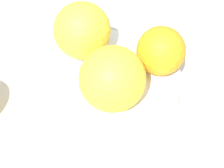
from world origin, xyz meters
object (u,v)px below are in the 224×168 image
Objects in this scene: fruit_bowl at (112,87)px; orange_in_bowl_2 at (110,79)px; orange_in_bowl_0 at (160,51)px; orange_in_bowl_1 at (82,31)px.

orange_in_bowl_2 is (4.53, -0.20, 6.87)cm from fruit_bowl.
orange_in_bowl_2 reaches higher than orange_in_bowl_0.
orange_in_bowl_1 is at bearing -138.15° from fruit_bowl.
fruit_bowl is at bearing 41.85° from orange_in_bowl_1.
orange_in_bowl_1 reaches higher than fruit_bowl.
orange_in_bowl_2 reaches higher than orange_in_bowl_1.
fruit_bowl is 2.88× the size of orange_in_bowl_0.
orange_in_bowl_0 is 9.16cm from orange_in_bowl_2.
orange_in_bowl_1 is at bearing -107.38° from orange_in_bowl_0.
orange_in_bowl_2 is at bearing 23.84° from orange_in_bowl_1.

